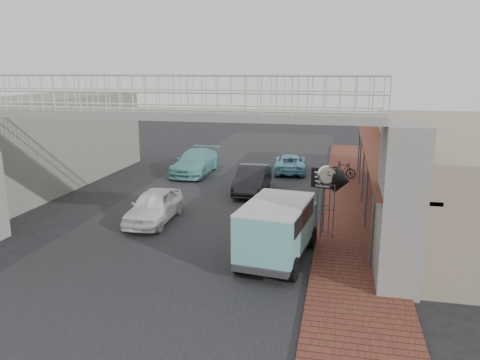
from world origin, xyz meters
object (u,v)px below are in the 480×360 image
at_px(angkot_far, 195,162).
at_px(angkot_van, 278,223).
at_px(street_clock, 327,178).
at_px(angkot_curb, 290,163).
at_px(arrow_sign, 340,181).
at_px(dark_sedan, 253,179).
at_px(motorcycle_far, 343,170).
at_px(white_hatchback, 154,206).
at_px(motorcycle_near, 331,173).

xyz_separation_m(angkot_far, angkot_van, (7.03, -12.79, 0.61)).
height_order(angkot_far, angkot_van, angkot_van).
distance_m(angkot_van, street_clock, 3.19).
bearing_deg(angkot_far, angkot_curb, 16.70).
distance_m(angkot_van, arrow_sign, 3.60).
xyz_separation_m(dark_sedan, motorcycle_far, (4.77, 4.25, -0.13)).
xyz_separation_m(white_hatchback, dark_sedan, (3.28, 5.78, 0.02)).
xyz_separation_m(motorcycle_near, street_clock, (0.00, -9.81, 1.91)).
distance_m(dark_sedan, angkot_curb, 5.77).
bearing_deg(dark_sedan, street_clock, -58.43).
bearing_deg(angkot_curb, white_hatchback, 62.46).
bearing_deg(arrow_sign, white_hatchback, -164.53).
bearing_deg(angkot_curb, dark_sedan, 70.64).
relative_size(motorcycle_far, arrow_sign, 0.60).
bearing_deg(motorcycle_near, angkot_far, 89.43).
height_order(dark_sedan, arrow_sign, arrow_sign).
height_order(angkot_far, arrow_sign, arrow_sign).
xyz_separation_m(dark_sedan, motorcycle_near, (4.10, 3.47, -0.20)).
xyz_separation_m(dark_sedan, angkot_van, (2.59, -8.94, 0.64)).
bearing_deg(white_hatchback, motorcycle_far, 49.55).
distance_m(white_hatchback, dark_sedan, 6.65).
relative_size(dark_sedan, arrow_sign, 1.62).
distance_m(angkot_far, angkot_van, 14.61).
distance_m(motorcycle_near, motorcycle_far, 1.02).
bearing_deg(street_clock, angkot_van, -140.98).
bearing_deg(arrow_sign, motorcycle_near, 111.01).
bearing_deg(motorcycle_far, dark_sedan, 153.92).
bearing_deg(arrow_sign, dark_sedan, 144.98).
bearing_deg(white_hatchback, motorcycle_near, 49.72).
xyz_separation_m(angkot_curb, motorcycle_far, (3.34, -1.34, 0.00)).
height_order(white_hatchback, street_clock, street_clock).
bearing_deg(motorcycle_far, angkot_far, 114.68).
distance_m(motorcycle_far, arrow_sign, 10.50).
distance_m(angkot_far, street_clock, 13.40).
height_order(white_hatchback, motorcycle_far, white_hatchback).
bearing_deg(white_hatchback, angkot_van, -30.01).
relative_size(dark_sedan, motorcycle_far, 2.69).
height_order(angkot_curb, angkot_far, angkot_far).
bearing_deg(motorcycle_near, white_hatchback, 143.40).
height_order(dark_sedan, motorcycle_near, dark_sedan).
relative_size(dark_sedan, angkot_van, 0.95).
height_order(white_hatchback, angkot_far, angkot_far).
height_order(dark_sedan, angkot_far, angkot_far).
relative_size(motorcycle_far, street_clock, 0.58).
bearing_deg(white_hatchback, angkot_curb, 65.82).
distance_m(dark_sedan, arrow_sign, 7.82).
height_order(angkot_far, motorcycle_far, angkot_far).
bearing_deg(street_clock, motorcycle_far, 65.58).
height_order(angkot_curb, arrow_sign, arrow_sign).
height_order(angkot_van, motorcycle_near, angkot_van).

